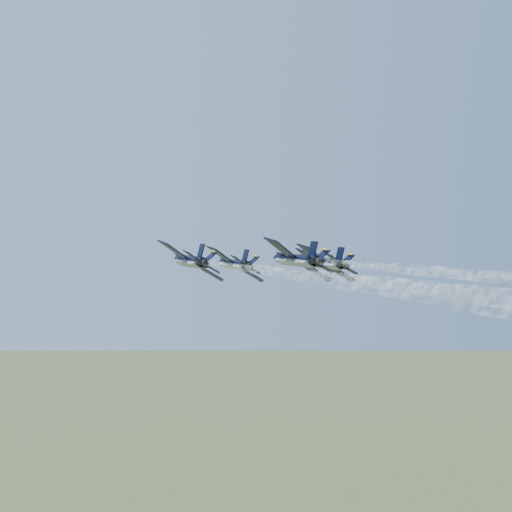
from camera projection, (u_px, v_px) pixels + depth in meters
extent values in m
cylinder|color=black|center=(234.00, 264.00, 127.49)|extent=(3.90, 12.64, 2.19)
cone|color=black|center=(220.00, 265.00, 134.33)|extent=(2.51, 2.72, 2.19)
ellipsoid|color=black|center=(229.00, 262.00, 130.55)|extent=(1.49, 2.40, 1.13)
cube|color=gray|center=(233.00, 267.00, 127.35)|extent=(2.97, 11.27, 1.09)
cube|color=black|center=(221.00, 255.00, 125.77)|extent=(5.60, 4.79, 2.94)
cube|color=#DEBE0B|center=(218.00, 255.00, 127.25)|extent=(4.32, 2.33, 2.89)
cube|color=black|center=(250.00, 273.00, 127.79)|extent=(5.21, 3.79, 2.94)
cube|color=#DEBE0B|center=(247.00, 273.00, 129.28)|extent=(4.63, 1.13, 2.89)
cube|color=black|center=(238.00, 257.00, 121.41)|extent=(2.63, 2.38, 1.37)
cube|color=black|center=(256.00, 269.00, 122.66)|extent=(2.46, 1.98, 1.37)
cube|color=black|center=(246.00, 254.00, 122.69)|extent=(0.97, 2.14, 2.41)
cube|color=black|center=(253.00, 259.00, 123.20)|extent=(2.21, 2.32, 1.72)
cylinder|color=black|center=(246.00, 262.00, 121.27)|extent=(1.56, 1.31, 1.42)
cylinder|color=black|center=(250.00, 265.00, 121.54)|extent=(1.56, 1.31, 1.42)
cylinder|color=black|center=(190.00, 261.00, 110.57)|extent=(3.90, 12.64, 2.19)
cone|color=black|center=(176.00, 262.00, 117.41)|extent=(2.51, 2.72, 2.19)
ellipsoid|color=black|center=(186.00, 258.00, 113.62)|extent=(1.49, 2.40, 1.13)
cube|color=gray|center=(188.00, 264.00, 110.42)|extent=(2.97, 11.27, 1.09)
cube|color=black|center=(174.00, 250.00, 108.84)|extent=(5.60, 4.79, 2.94)
cube|color=#DEBE0B|center=(172.00, 250.00, 110.33)|extent=(4.32, 2.33, 2.89)
cube|color=black|center=(208.00, 272.00, 110.87)|extent=(5.21, 3.79, 2.94)
cube|color=#DEBE0B|center=(205.00, 271.00, 112.36)|extent=(4.63, 1.13, 2.89)
cube|color=black|center=(192.00, 252.00, 104.48)|extent=(2.63, 2.38, 1.37)
cube|color=black|center=(213.00, 266.00, 105.73)|extent=(2.46, 1.98, 1.37)
cube|color=black|center=(201.00, 249.00, 105.77)|extent=(0.97, 2.14, 2.41)
cube|color=black|center=(210.00, 255.00, 106.28)|extent=(2.21, 2.32, 1.72)
cylinder|color=black|center=(201.00, 258.00, 104.35)|extent=(1.56, 1.31, 1.42)
cylinder|color=black|center=(206.00, 261.00, 104.62)|extent=(1.56, 1.31, 1.42)
cylinder|color=black|center=(324.00, 263.00, 120.20)|extent=(3.90, 12.64, 2.19)
cone|color=black|center=(304.00, 264.00, 127.04)|extent=(2.51, 2.72, 2.19)
ellipsoid|color=black|center=(317.00, 261.00, 123.25)|extent=(1.49, 2.40, 1.13)
cube|color=gray|center=(323.00, 266.00, 120.05)|extent=(2.97, 11.27, 1.09)
cube|color=black|center=(312.00, 253.00, 118.47)|extent=(5.60, 4.79, 2.94)
cube|color=#DEBE0B|center=(308.00, 253.00, 119.96)|extent=(4.32, 2.33, 2.89)
cube|color=black|center=(341.00, 273.00, 120.50)|extent=(5.21, 3.79, 2.94)
cube|color=#DEBE0B|center=(336.00, 272.00, 121.99)|extent=(4.63, 1.13, 2.89)
cube|color=black|center=(333.00, 255.00, 114.11)|extent=(2.63, 2.38, 1.37)
cube|color=black|center=(351.00, 268.00, 115.37)|extent=(2.46, 1.98, 1.37)
cube|color=black|center=(340.00, 252.00, 115.40)|extent=(0.97, 2.14, 2.41)
cube|color=black|center=(347.00, 257.00, 115.91)|extent=(2.21, 2.32, 1.72)
cylinder|color=black|center=(342.00, 260.00, 113.98)|extent=(1.56, 1.31, 1.42)
cylinder|color=black|center=(346.00, 263.00, 114.25)|extent=(1.56, 1.31, 1.42)
cylinder|color=black|center=(296.00, 259.00, 104.65)|extent=(3.90, 12.64, 2.19)
cone|color=black|center=(275.00, 261.00, 111.49)|extent=(2.51, 2.72, 2.19)
ellipsoid|color=black|center=(289.00, 257.00, 107.70)|extent=(1.49, 2.40, 1.13)
cube|color=gray|center=(294.00, 263.00, 104.50)|extent=(2.97, 11.27, 1.09)
cube|color=black|center=(281.00, 248.00, 102.92)|extent=(5.60, 4.79, 2.94)
cube|color=#DEBE0B|center=(277.00, 248.00, 104.41)|extent=(4.32, 2.33, 2.89)
cube|color=black|center=(315.00, 271.00, 104.95)|extent=(5.21, 3.79, 2.94)
cube|color=#DEBE0B|center=(310.00, 271.00, 106.44)|extent=(4.63, 1.13, 2.89)
cube|color=black|center=(305.00, 250.00, 98.56)|extent=(2.63, 2.38, 1.37)
cube|color=black|center=(326.00, 265.00, 99.81)|extent=(2.46, 1.98, 1.37)
cube|color=black|center=(313.00, 247.00, 99.85)|extent=(0.97, 2.14, 2.41)
cube|color=black|center=(322.00, 253.00, 100.36)|extent=(2.21, 2.32, 1.72)
cylinder|color=black|center=(315.00, 257.00, 98.43)|extent=(1.56, 1.31, 1.42)
cylinder|color=black|center=(320.00, 260.00, 98.70)|extent=(1.56, 1.31, 1.42)
cylinder|color=white|center=(273.00, 261.00, 112.35)|extent=(3.99, 20.45, 1.16)
cylinder|color=white|center=(333.00, 257.00, 94.60)|extent=(4.43, 20.51, 1.60)
cylinder|color=white|center=(421.00, 250.00, 76.86)|extent=(4.94, 20.58, 2.11)
cylinder|color=white|center=(228.00, 257.00, 95.43)|extent=(3.99, 20.45, 1.16)
cylinder|color=white|center=(292.00, 250.00, 77.68)|extent=(4.43, 20.51, 1.60)
cylinder|color=white|center=(393.00, 240.00, 59.93)|extent=(4.94, 20.58, 2.11)
cylinder|color=white|center=(378.00, 259.00, 105.06)|extent=(3.99, 20.45, 1.16)
cylinder|color=white|center=(465.00, 254.00, 87.31)|extent=(4.43, 20.51, 1.60)
cylinder|color=white|center=(355.00, 255.00, 89.51)|extent=(3.99, 20.45, 1.16)
cylinder|color=white|center=(455.00, 248.00, 71.76)|extent=(4.43, 20.51, 1.60)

